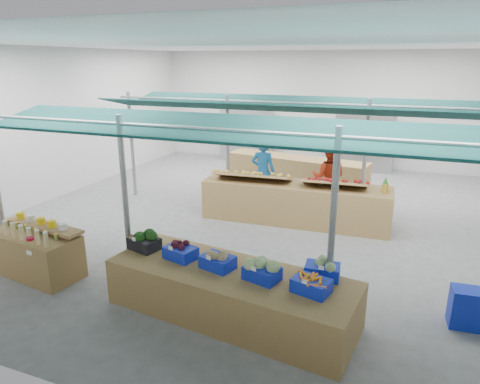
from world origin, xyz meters
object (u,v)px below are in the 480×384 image
at_px(vendor_left, 263,171).
at_px(vendor_right, 329,178).
at_px(fruit_counter, 295,203).
at_px(bottle_shelf, 37,251).
at_px(crate_stack, 468,308).
at_px(veg_counter, 230,293).

relative_size(vendor_left, vendor_right, 1.00).
height_order(fruit_counter, vendor_right, vendor_right).
xyz_separation_m(bottle_shelf, vendor_left, (2.61, 5.48, 0.47)).
height_order(crate_stack, vendor_right, vendor_right).
xyz_separation_m(crate_stack, vendor_left, (-4.69, 4.47, 0.60)).
distance_m(bottle_shelf, veg_counter, 3.88).
bearing_deg(veg_counter, vendor_left, 110.44).
xyz_separation_m(crate_stack, vendor_right, (-2.89, 4.47, 0.60)).
height_order(bottle_shelf, crate_stack, bottle_shelf).
height_order(fruit_counter, vendor_left, vendor_left).
distance_m(fruit_counter, vendor_left, 1.68).
bearing_deg(crate_stack, veg_counter, -163.79).
relative_size(fruit_counter, vendor_left, 2.50).
bearing_deg(veg_counter, vendor_right, 91.80).
bearing_deg(fruit_counter, vendor_right, 58.96).
distance_m(bottle_shelf, fruit_counter, 5.80).
distance_m(fruit_counter, vendor_right, 1.32).
xyz_separation_m(veg_counter, fruit_counter, (-0.07, 4.36, 0.11)).
relative_size(veg_counter, vendor_right, 2.15).
height_order(bottle_shelf, vendor_right, vendor_right).
xyz_separation_m(fruit_counter, crate_stack, (3.49, -3.37, -0.18)).
bearing_deg(bottle_shelf, fruit_counter, 56.78).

